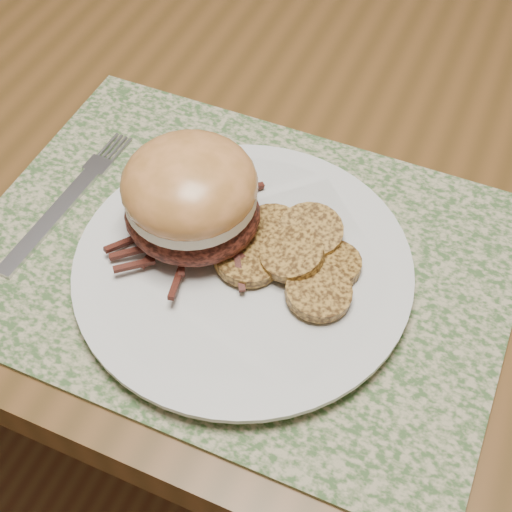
% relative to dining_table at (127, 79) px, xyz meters
% --- Properties ---
extents(ground, '(3.50, 3.50, 0.00)m').
position_rel_dining_table_xyz_m(ground, '(0.00, 0.00, -0.67)').
color(ground, '#58331E').
rests_on(ground, ground).
extents(dining_table, '(1.50, 0.90, 0.75)m').
position_rel_dining_table_xyz_m(dining_table, '(0.00, 0.00, 0.00)').
color(dining_table, brown).
rests_on(dining_table, ground).
extents(placemat, '(0.45, 0.33, 0.00)m').
position_rel_dining_table_xyz_m(placemat, '(0.27, -0.26, 0.08)').
color(placemat, '#3C5A2E').
rests_on(placemat, dining_table).
extents(dinner_plate, '(0.26, 0.26, 0.02)m').
position_rel_dining_table_xyz_m(dinner_plate, '(0.28, -0.27, 0.09)').
color(dinner_plate, silver).
rests_on(dinner_plate, placemat).
extents(pork_sandwich, '(0.11, 0.11, 0.09)m').
position_rel_dining_table_xyz_m(pork_sandwich, '(0.23, -0.26, 0.14)').
color(pork_sandwich, black).
rests_on(pork_sandwich, dinner_plate).
extents(roasted_potatoes, '(0.13, 0.13, 0.03)m').
position_rel_dining_table_xyz_m(roasted_potatoes, '(0.32, -0.25, 0.11)').
color(roasted_potatoes, '#A2742F').
rests_on(roasted_potatoes, dinner_plate).
extents(fork, '(0.03, 0.19, 0.00)m').
position_rel_dining_table_xyz_m(fork, '(0.10, -0.26, 0.09)').
color(fork, '#B7B7BE').
rests_on(fork, placemat).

